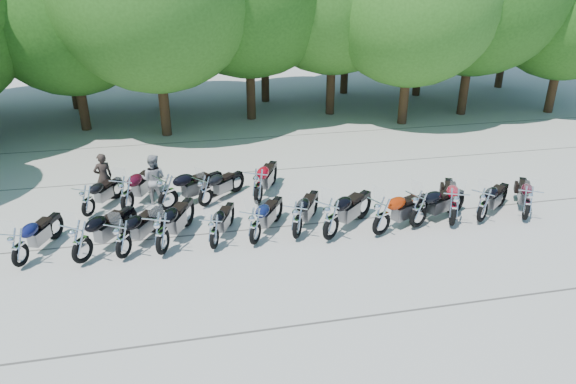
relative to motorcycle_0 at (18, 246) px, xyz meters
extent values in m
plane|color=#9D998E|center=(7.06, -0.66, -0.61)|extent=(90.00, 90.00, 0.00)
cylinder|color=#3A2614|center=(-0.19, 12.18, 1.04)|extent=(0.44, 0.44, 3.31)
sphere|color=#286319|center=(-0.19, 12.18, 4.70)|extent=(7.31, 7.31, 7.31)
cylinder|color=#3A2614|center=(3.49, 10.58, 1.35)|extent=(0.44, 0.44, 3.93)
cylinder|color=#3A2614|center=(7.60, 12.43, 1.45)|extent=(0.44, 0.44, 4.13)
cylinder|color=#3A2614|center=(11.68, 12.54, 1.43)|extent=(0.44, 0.44, 4.09)
cylinder|color=#3A2614|center=(14.62, 10.16, 1.20)|extent=(0.44, 0.44, 3.62)
cylinder|color=#3A2614|center=(18.27, 11.12, 1.38)|extent=(0.44, 0.44, 3.98)
cylinder|color=#3A2614|center=(22.90, 10.54, 1.09)|extent=(0.44, 0.44, 3.41)
sphere|color=#286319|center=(22.90, 10.54, 4.87)|extent=(7.53, 7.53, 7.53)
cylinder|color=#3A2614|center=(-1.23, 16.31, 1.15)|extent=(0.44, 0.44, 3.52)
cylinder|color=#3A2614|center=(3.30, 15.77, 1.10)|extent=(0.44, 0.44, 3.42)
cylinder|color=#3A2614|center=(8.86, 15.81, 1.17)|extent=(0.44, 0.44, 3.56)
cylinder|color=#3A2614|center=(13.75, 16.81, 1.27)|extent=(0.44, 0.44, 3.76)
cylinder|color=#3A2614|center=(17.74, 15.43, 1.20)|extent=(0.44, 0.44, 3.63)
cylinder|color=#3A2614|center=(23.68, 16.36, 1.57)|extent=(0.44, 0.44, 4.37)
imported|color=black|center=(1.62, 3.88, 0.18)|extent=(0.68, 0.57, 1.59)
imported|color=gray|center=(3.22, 3.29, 0.21)|extent=(0.94, 0.82, 1.64)
camera|label=1|loc=(4.36, -12.28, 6.47)|focal=32.00mm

